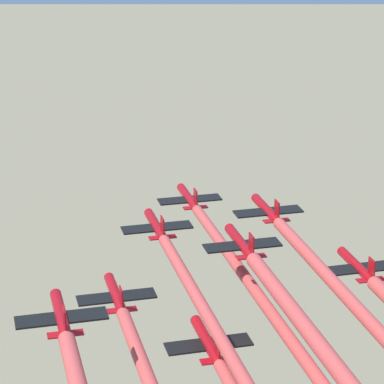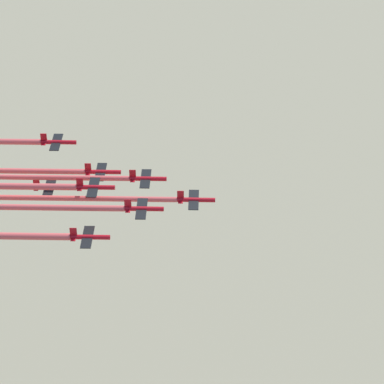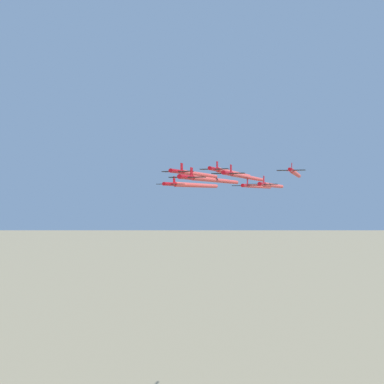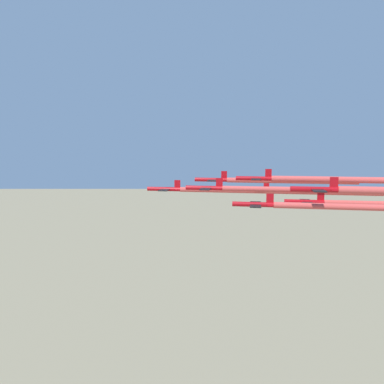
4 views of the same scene
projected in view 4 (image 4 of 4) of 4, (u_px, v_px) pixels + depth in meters
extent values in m
cylinder|color=#B20C14|center=(164.00, 189.00, 87.81)|extent=(5.12, 7.16, 0.97)
cube|color=black|center=(166.00, 189.00, 87.72)|extent=(7.34, 5.79, 0.16)
cube|color=#B20C14|center=(177.00, 184.00, 87.11)|extent=(0.87, 1.25, 1.93)
cube|color=#B20C14|center=(177.00, 189.00, 87.27)|extent=(2.89, 2.34, 0.11)
cylinder|color=#B20C14|center=(204.00, 188.00, 79.97)|extent=(5.12, 7.16, 0.97)
cube|color=black|center=(207.00, 188.00, 79.88)|extent=(7.34, 5.79, 0.16)
cube|color=#B20C14|center=(219.00, 183.00, 79.28)|extent=(0.87, 1.25, 1.93)
cube|color=#B20C14|center=(219.00, 188.00, 79.43)|extent=(2.89, 2.34, 0.11)
cylinder|color=#B20C14|center=(211.00, 180.00, 91.83)|extent=(5.12, 7.16, 0.97)
cube|color=black|center=(213.00, 180.00, 91.74)|extent=(7.34, 5.79, 0.16)
cube|color=#B20C14|center=(224.00, 175.00, 91.14)|extent=(0.87, 1.25, 1.93)
cube|color=#B20C14|center=(224.00, 180.00, 91.29)|extent=(2.89, 2.34, 0.11)
cylinder|color=#B20C14|center=(253.00, 204.00, 72.58)|extent=(5.12, 7.16, 0.97)
cube|color=black|center=(256.00, 204.00, 72.49)|extent=(7.34, 5.79, 0.16)
cube|color=#B20C14|center=(270.00, 199.00, 71.88)|extent=(0.87, 1.25, 1.93)
cube|color=#B20C14|center=(270.00, 205.00, 72.04)|extent=(2.89, 2.34, 0.11)
cylinder|color=#B20C14|center=(254.00, 178.00, 84.01)|extent=(5.12, 7.16, 0.97)
cube|color=black|center=(256.00, 178.00, 83.93)|extent=(7.34, 5.79, 0.16)
cube|color=#B20C14|center=(268.00, 173.00, 83.32)|extent=(0.87, 1.25, 1.93)
cube|color=#B20C14|center=(268.00, 179.00, 83.48)|extent=(2.89, 2.34, 0.11)
cylinder|color=#B20C14|center=(253.00, 189.00, 96.43)|extent=(5.12, 7.16, 0.97)
cube|color=black|center=(256.00, 189.00, 96.35)|extent=(7.34, 5.79, 0.16)
cube|color=#B20C14|center=(266.00, 184.00, 95.74)|extent=(0.87, 1.25, 1.93)
cube|color=#B20C14|center=(266.00, 189.00, 95.89)|extent=(2.89, 2.34, 0.11)
cylinder|color=#B20C14|center=(314.00, 189.00, 64.39)|extent=(5.12, 7.16, 0.97)
cube|color=black|center=(317.00, 189.00, 64.31)|extent=(7.34, 5.79, 0.16)
cube|color=#B20C14|center=(334.00, 183.00, 63.70)|extent=(0.87, 1.25, 1.93)
cube|color=#B20C14|center=(334.00, 190.00, 63.86)|extent=(2.89, 2.34, 0.11)
cylinder|color=#B20C14|center=(304.00, 202.00, 76.85)|extent=(5.12, 7.16, 0.97)
cube|color=black|center=(307.00, 202.00, 76.76)|extent=(7.34, 5.79, 0.16)
cube|color=#B20C14|center=(321.00, 196.00, 76.16)|extent=(0.87, 1.25, 1.93)
cube|color=#B20C14|center=(321.00, 202.00, 76.31)|extent=(2.89, 2.34, 0.11)
cylinder|color=#D84C47|center=(278.00, 191.00, 83.49)|extent=(25.08, 37.75, 1.12)
cylinder|color=#D84C47|center=(343.00, 191.00, 75.29)|extent=(27.43, 41.36, 1.11)
cylinder|color=#D84C47|center=(291.00, 181.00, 88.66)|extent=(17.57, 26.13, 1.20)
cylinder|color=#D84C47|center=(380.00, 180.00, 79.60)|extent=(25.89, 38.81, 1.36)
cylinder|color=#D84C47|center=(358.00, 191.00, 92.23)|extent=(24.54, 36.71, 1.40)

